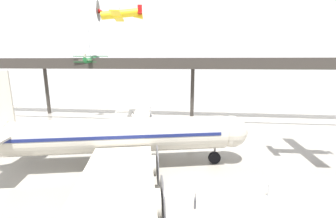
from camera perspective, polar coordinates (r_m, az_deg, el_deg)
ground_plane at (r=20.41m, az=5.39°, el=-20.07°), size 260.00×260.00×0.00m
hangar_back_wall at (r=51.69m, az=6.49°, el=15.87°), size 140.00×3.00×28.81m
mezzanine_walkway at (r=42.60m, az=6.33°, el=10.46°), size 110.00×3.20×11.46m
airliner_silver_main at (r=23.25m, az=-13.16°, el=-6.67°), size 27.58×31.84×10.02m
suspended_plane_yellow_lowwing at (r=30.59m, az=-12.20°, el=22.49°), size 5.73×6.92×7.48m
suspended_plane_green_biplane at (r=45.53m, az=-19.08°, el=11.73°), size 6.46×5.27×13.09m
stanchion_barrier at (r=21.12m, az=24.06°, el=-18.91°), size 0.36×0.36×1.08m
info_sign_pedestal at (r=18.40m, az=6.90°, el=-22.35°), size 0.17×0.78×1.24m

